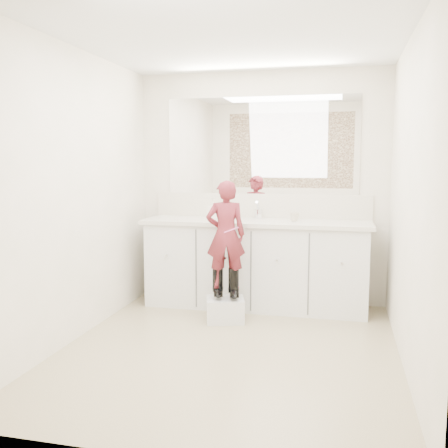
# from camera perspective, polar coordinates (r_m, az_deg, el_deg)

# --- Properties ---
(floor) EXTENTS (3.00, 3.00, 0.00)m
(floor) POSITION_cam_1_polar(r_m,az_deg,el_deg) (4.06, 0.59, -14.17)
(floor) COLOR #877C58
(floor) RESTS_ON ground
(ceiling) EXTENTS (3.00, 3.00, 0.00)m
(ceiling) POSITION_cam_1_polar(r_m,az_deg,el_deg) (3.89, 0.63, 20.87)
(ceiling) COLOR white
(ceiling) RESTS_ON wall_back
(wall_back) EXTENTS (2.60, 0.00, 2.60)m
(wall_back) POSITION_cam_1_polar(r_m,az_deg,el_deg) (5.26, 4.22, 4.13)
(wall_back) COLOR beige
(wall_back) RESTS_ON floor
(wall_front) EXTENTS (2.60, 0.00, 2.60)m
(wall_front) POSITION_cam_1_polar(r_m,az_deg,el_deg) (2.36, -7.45, 0.35)
(wall_front) COLOR beige
(wall_front) RESTS_ON floor
(wall_left) EXTENTS (0.00, 3.00, 3.00)m
(wall_left) POSITION_cam_1_polar(r_m,az_deg,el_deg) (4.27, -16.68, 3.14)
(wall_left) COLOR beige
(wall_left) RESTS_ON floor
(wall_right) EXTENTS (0.00, 3.00, 3.00)m
(wall_right) POSITION_cam_1_polar(r_m,az_deg,el_deg) (3.73, 20.50, 2.45)
(wall_right) COLOR beige
(wall_right) RESTS_ON floor
(vanity_cabinet) EXTENTS (2.20, 0.55, 0.85)m
(vanity_cabinet) POSITION_cam_1_polar(r_m,az_deg,el_deg) (5.10, 3.65, -4.77)
(vanity_cabinet) COLOR silver
(vanity_cabinet) RESTS_ON floor
(countertop) EXTENTS (2.28, 0.58, 0.04)m
(countertop) POSITION_cam_1_polar(r_m,az_deg,el_deg) (5.01, 3.66, 0.18)
(countertop) COLOR beige
(countertop) RESTS_ON vanity_cabinet
(backsplash) EXTENTS (2.28, 0.03, 0.25)m
(backsplash) POSITION_cam_1_polar(r_m,az_deg,el_deg) (5.26, 4.18, 2.11)
(backsplash) COLOR beige
(backsplash) RESTS_ON countertop
(mirror) EXTENTS (2.00, 0.02, 1.00)m
(mirror) POSITION_cam_1_polar(r_m,az_deg,el_deg) (5.25, 4.24, 8.92)
(mirror) COLOR white
(mirror) RESTS_ON wall_back
(dot_panel) EXTENTS (2.00, 0.01, 1.20)m
(dot_panel) POSITION_cam_1_polar(r_m,az_deg,el_deg) (2.36, -7.54, 11.30)
(dot_panel) COLOR #472819
(dot_panel) RESTS_ON wall_front
(faucet) EXTENTS (0.08, 0.08, 0.10)m
(faucet) POSITION_cam_1_polar(r_m,az_deg,el_deg) (5.16, 3.97, 1.17)
(faucet) COLOR silver
(faucet) RESTS_ON countertop
(cup) EXTENTS (0.10, 0.10, 0.09)m
(cup) POSITION_cam_1_polar(r_m,az_deg,el_deg) (4.98, 8.05, 0.83)
(cup) COLOR beige
(cup) RESTS_ON countertop
(soap_bottle) EXTENTS (0.11, 0.12, 0.22)m
(soap_bottle) POSITION_cam_1_polar(r_m,az_deg,el_deg) (5.06, -1.18, 1.74)
(soap_bottle) COLOR white
(soap_bottle) RESTS_ON countertop
(step_stool) EXTENTS (0.41, 0.37, 0.22)m
(step_stool) POSITION_cam_1_polar(r_m,az_deg,el_deg) (4.70, 0.14, -9.77)
(step_stool) COLOR silver
(step_stool) RESTS_ON floor
(boot_left) EXTENTS (0.15, 0.21, 0.28)m
(boot_left) POSITION_cam_1_polar(r_m,az_deg,el_deg) (4.67, -0.71, -6.69)
(boot_left) COLOR black
(boot_left) RESTS_ON step_stool
(boot_right) EXTENTS (0.15, 0.21, 0.28)m
(boot_right) POSITION_cam_1_polar(r_m,az_deg,el_deg) (4.63, 1.10, -6.79)
(boot_right) COLOR black
(boot_right) RESTS_ON step_stool
(toddler) EXTENTS (0.41, 0.33, 0.99)m
(toddler) POSITION_cam_1_polar(r_m,az_deg,el_deg) (4.56, 0.20, -1.21)
(toddler) COLOR #B23642
(toddler) RESTS_ON step_stool
(toothbrush) EXTENTS (0.13, 0.05, 0.06)m
(toothbrush) POSITION_cam_1_polar(r_m,az_deg,el_deg) (4.46, 0.84, -0.69)
(toothbrush) COLOR #DB5596
(toothbrush) RESTS_ON toddler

